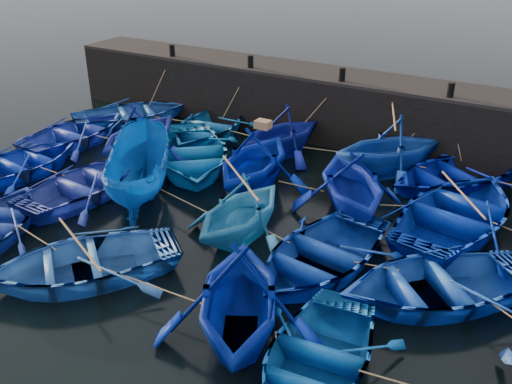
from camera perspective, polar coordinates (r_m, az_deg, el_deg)
The scene contains 30 objects.
ground at distance 15.38m, azimuth -6.07°, elevation -6.94°, with size 120.00×120.00×0.00m, color black.
quay_wall at distance 23.27m, azimuth 9.20°, elevation 8.16°, with size 26.00×2.50×2.50m, color black.
quay_top at distance 22.90m, azimuth 9.44°, elevation 11.27°, with size 26.00×2.50×0.12m, color black.
bollard_0 at distance 25.95m, azimuth -8.39°, elevation 13.83°, with size 0.24×0.24×0.50m, color black.
bollard_1 at distance 23.73m, azimuth -0.56°, elevation 12.92°, with size 0.24×0.24×0.50m, color black.
bollard_2 at distance 22.01m, azimuth 8.61°, elevation 11.55°, with size 0.24×0.24×0.50m, color black.
bollard_3 at distance 20.92m, azimuth 18.90°, elevation 9.65°, with size 0.24×0.24×0.50m, color black.
boat_0 at distance 25.42m, azimuth -12.33°, elevation 7.71°, with size 3.54×4.95×1.03m, color #194791.
boat_1 at distance 23.34m, azimuth -4.93°, elevation 6.53°, with size 3.51×4.91×1.02m, color #135C9C.
boat_2 at distance 21.35m, azimuth 2.57°, elevation 6.04°, with size 3.23×3.75×1.97m, color navy.
boat_3 at distance 20.27m, azimuth 13.28°, elevation 4.49°, with size 3.55×4.12×2.17m, color #0D3A9B.
boat_4 at distance 20.06m, azimuth 19.10°, elevation 1.69°, with size 3.55×4.97×1.03m, color #0216A0.
boat_6 at distance 23.81m, azimuth -17.51°, elevation 5.76°, with size 3.43×4.80×1.00m, color navy.
boat_7 at distance 21.32m, azimuth -11.49°, elevation 5.83°, with size 3.62×4.20×2.21m, color navy.
boat_8 at distance 20.60m, azimuth -6.59°, elevation 3.89°, with size 3.99×5.57×1.16m, color #0C68B8.
boat_9 at distance 18.56m, azimuth -0.12°, elevation 3.30°, with size 3.69×4.28×2.25m, color #001A9B.
boat_10 at distance 17.32m, azimuth 9.62°, elevation 0.99°, with size 3.56×4.13×2.17m, color #091F9F.
boat_11 at distance 17.40m, azimuth 19.63°, elevation -1.98°, with size 4.08×5.70×1.18m, color #01218F.
boat_13 at distance 21.51m, azimuth -22.47°, elevation 2.68°, with size 3.30×4.62×0.96m, color #0B27A4.
boat_14 at distance 19.18m, azimuth -16.74°, elevation 0.83°, with size 3.38×4.73×0.98m, color #273794.
boat_15 at distance 18.44m, azimuth -11.74°, elevation 2.04°, with size 1.90×5.04×1.95m, color #064AA1.
boat_16 at distance 15.74m, azimuth -1.60°, elevation -1.79°, with size 3.21×3.72×1.96m, color #2981D0.
boat_17 at distance 14.78m, azimuth 6.52°, elevation -6.12°, with size 3.53×4.93×1.02m, color #0C359E.
boat_18 at distance 14.28m, azimuth 17.59°, elevation -8.62°, with size 3.53×4.93×1.02m, color #1244BA.
boat_22 at distance 15.04m, azimuth -17.02°, elevation -6.64°, with size 3.49×4.88×1.01m, color blue.
boat_23 at distance 12.20m, azimuth -1.76°, elevation -10.41°, with size 3.64×4.22×2.22m, color #001886.
boat_24 at distance 11.82m, azimuth 5.98°, elevation -16.17°, with size 3.08×4.31×0.89m, color #084FA5.
wooden_crate at distance 17.96m, azimuth 0.71°, elevation 6.78°, with size 0.48×0.37×0.25m, color #9A6A43.
mooring_ropes at distance 18.47m, azimuth 3.55°, elevation 2.23°, with size 17.86×11.69×2.10m.
loose_oars at distance 16.22m, azimuth 5.02°, elevation 1.50°, with size 9.87×12.07×1.22m.
Camera 1 is at (7.83, -10.20, 8.43)m, focal length 40.00 mm.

